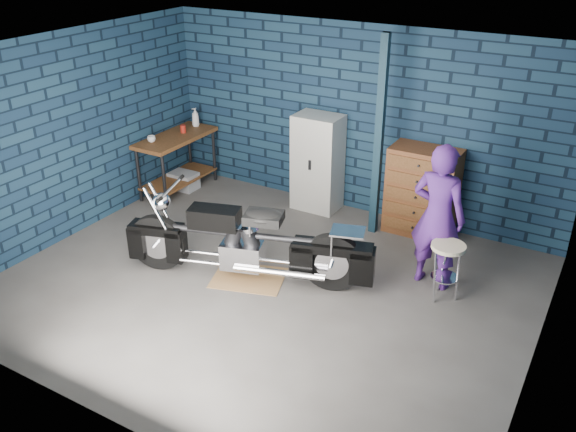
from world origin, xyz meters
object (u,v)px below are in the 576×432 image
at_px(storage_bin, 184,181).
at_px(locker, 317,163).
at_px(tool_chest, 422,192).
at_px(workbench, 178,163).
at_px(shop_stool, 445,272).
at_px(motorcycle, 247,237).
at_px(person, 438,217).

bearing_deg(storage_bin, locker, 11.44).
bearing_deg(tool_chest, workbench, -172.07).
distance_m(storage_bin, shop_stool, 4.66).
distance_m(storage_bin, tool_chest, 3.82).
xyz_separation_m(motorcycle, person, (1.94, 1.02, 0.31)).
distance_m(person, locker, 2.46).
xyz_separation_m(person, tool_chest, (-0.56, 1.17, -0.27)).
distance_m(workbench, locker, 2.27).
height_order(locker, shop_stool, locker).
relative_size(workbench, tool_chest, 1.15).
bearing_deg(shop_stool, motorcycle, -160.53).
bearing_deg(tool_chest, shop_stool, -61.00).
xyz_separation_m(locker, shop_stool, (2.38, -1.42, -0.37)).
relative_size(motorcycle, person, 1.46).
bearing_deg(shop_stool, tool_chest, 119.00).
xyz_separation_m(workbench, locker, (2.20, 0.53, 0.26)).
relative_size(person, locker, 1.23).
relative_size(storage_bin, tool_chest, 0.35).
height_order(person, tool_chest, person).
xyz_separation_m(storage_bin, tool_chest, (3.77, 0.44, 0.48)).
xyz_separation_m(person, storage_bin, (-4.33, 0.73, -0.74)).
distance_m(motorcycle, person, 2.22).
bearing_deg(tool_chest, person, -64.19).
bearing_deg(motorcycle, workbench, 128.13).
xyz_separation_m(tool_chest, shop_stool, (0.79, -1.42, -0.26)).
xyz_separation_m(storage_bin, shop_stool, (4.55, -0.98, 0.21)).
bearing_deg(motorcycle, shop_stool, 2.16).
bearing_deg(tool_chest, locker, 180.00).
bearing_deg(motorcycle, locker, 78.27).
bearing_deg(shop_stool, workbench, 168.95).
height_order(motorcycle, locker, locker).
bearing_deg(locker, storage_bin, -168.56).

